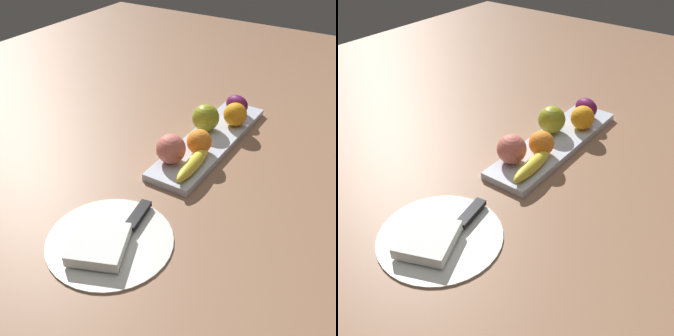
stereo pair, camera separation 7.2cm
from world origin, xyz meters
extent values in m
plane|color=#93684C|center=(0.00, 0.00, 0.00)|extent=(2.40, 2.40, 0.00)
cube|color=silver|center=(-0.02, 0.01, 0.01)|extent=(0.47, 0.12, 0.02)
sphere|color=olive|center=(-0.05, -0.02, 0.06)|extent=(0.08, 0.08, 0.08)
ellipsoid|color=yellow|center=(0.14, 0.05, 0.04)|extent=(0.16, 0.04, 0.03)
sphere|color=orange|center=(0.06, 0.02, 0.05)|extent=(0.06, 0.06, 0.06)
sphere|color=orange|center=(-0.12, 0.04, 0.05)|extent=(0.07, 0.07, 0.07)
sphere|color=#DD6E5E|center=(0.14, -0.02, 0.06)|extent=(0.07, 0.07, 0.07)
ellipsoid|color=#63164A|center=(-0.19, 0.01, 0.05)|extent=(0.07, 0.08, 0.06)
cylinder|color=white|center=(0.42, 0.01, 0.00)|extent=(0.26, 0.26, 0.01)
cube|color=white|center=(0.45, 0.01, 0.02)|extent=(0.14, 0.14, 0.02)
cube|color=silver|center=(0.40, 0.03, 0.01)|extent=(0.15, 0.05, 0.00)
cube|color=black|center=(0.34, 0.02, 0.01)|extent=(0.09, 0.04, 0.01)
camera|label=1|loc=(0.85, 0.42, 0.59)|focal=43.24mm
camera|label=2|loc=(0.81, 0.48, 0.59)|focal=43.24mm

